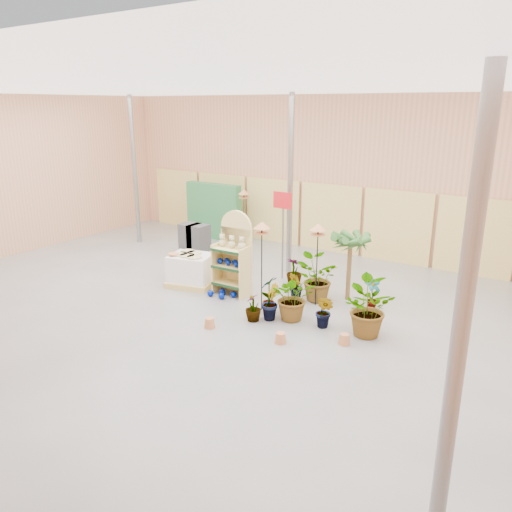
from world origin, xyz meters
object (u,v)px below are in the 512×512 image
at_px(pallet_stack, 191,270).
at_px(potted_plant_2, 294,297).
at_px(display_shelf, 234,256).
at_px(bird_table_front, 262,228).

bearing_deg(pallet_stack, potted_plant_2, -22.15).
distance_m(display_shelf, pallet_stack, 1.28).
xyz_separation_m(display_shelf, pallet_stack, (-1.16, -0.17, -0.50)).
relative_size(pallet_stack, bird_table_front, 0.66).
distance_m(pallet_stack, potted_plant_2, 3.08).
bearing_deg(display_shelf, potted_plant_2, -18.79).
relative_size(display_shelf, potted_plant_2, 2.00).
height_order(pallet_stack, potted_plant_2, potted_plant_2).
height_order(bird_table_front, potted_plant_2, bird_table_front).
xyz_separation_m(pallet_stack, bird_table_front, (2.24, -0.34, 1.41)).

